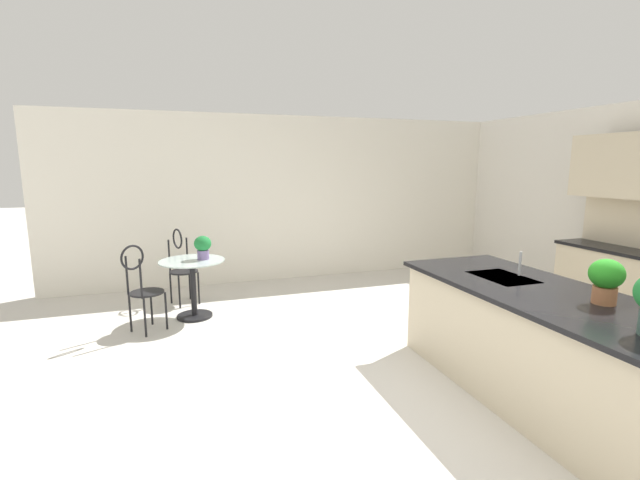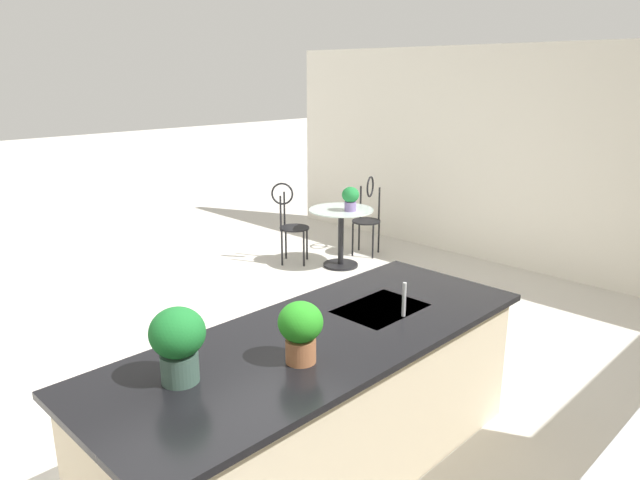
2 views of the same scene
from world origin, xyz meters
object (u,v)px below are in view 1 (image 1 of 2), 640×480
bistro_table (193,283)px  potted_plant_on_table (203,246)px  chair_near_window (182,263)px  chair_by_island (142,284)px  potted_plant_counter_near (606,278)px

bistro_table → potted_plant_on_table: potted_plant_on_table is taller
chair_near_window → bistro_table: bearing=10.4°
chair_by_island → potted_plant_counter_near: bearing=48.3°
chair_by_island → potted_plant_on_table: bearing=116.7°
bistro_table → potted_plant_counter_near: potted_plant_counter_near is taller
chair_by_island → potted_plant_counter_near: size_ratio=3.16×
bistro_table → potted_plant_counter_near: bearing=39.9°
bistro_table → chair_by_island: size_ratio=0.77×
bistro_table → potted_plant_on_table: (-0.01, 0.14, 0.46)m
chair_by_island → potted_plant_counter_near: (2.96, 3.32, 0.54)m
bistro_table → chair_near_window: 0.68m
potted_plant_on_table → potted_plant_counter_near: (3.31, 2.61, 0.20)m
chair_near_window → chair_by_island: (1.00, -0.45, 0.00)m
chair_by_island → potted_plant_counter_near: potted_plant_counter_near is taller
chair_near_window → potted_plant_counter_near: (3.96, 2.87, 0.54)m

